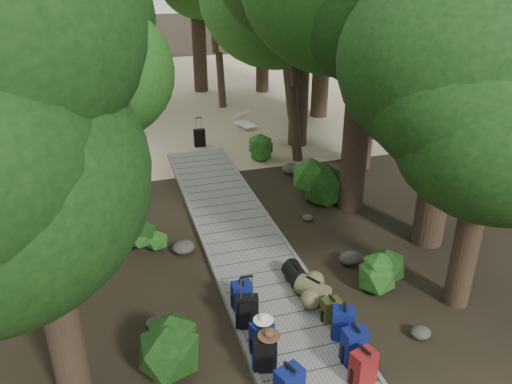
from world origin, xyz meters
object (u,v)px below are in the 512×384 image
object	(u,v)px
backpack_right_d	(331,309)
lone_suitcase_on_sand	(200,138)
suitcase_on_boardwalk	(247,312)
backpack_left_b	(265,351)
backpack_right_b	(354,344)
sun_lounger	(245,122)
backpack_right_c	(343,322)
duffel_right_khaki	(313,290)
backpack_right_a	(363,366)
duffel_right_black	(296,275)
kayak	(96,128)
backpack_left_c	(262,336)
backpack_left_d	(242,294)

from	to	relation	value
backpack_right_d	lone_suitcase_on_sand	distance (m)	10.67
suitcase_on_boardwalk	lone_suitcase_on_sand	xyz separation A→B (m)	(1.10, 10.37, -0.10)
backpack_left_b	backpack_right_b	size ratio (longest dim) A/B	0.98
backpack_right_b	sun_lounger	xyz separation A→B (m)	(1.84, 13.40, -0.19)
backpack_right_b	backpack_right_c	size ratio (longest dim) A/B	1.06
duffel_right_khaki	suitcase_on_boardwalk	world-z (taller)	suitcase_on_boardwalk
backpack_right_c	lone_suitcase_on_sand	world-z (taller)	backpack_right_c
backpack_right_a	lone_suitcase_on_sand	bearing A→B (deg)	76.52
duffel_right_khaki	duffel_right_black	world-z (taller)	duffel_right_khaki
backpack_left_b	suitcase_on_boardwalk	bearing A→B (deg)	103.66
backpack_right_c	suitcase_on_boardwalk	xyz separation A→B (m)	(-1.57, 0.78, -0.01)
backpack_right_d	sun_lounger	size ratio (longest dim) A/B	0.31
backpack_right_c	kayak	xyz separation A→B (m)	(-4.17, 13.93, -0.26)
suitcase_on_boardwalk	sun_lounger	size ratio (longest dim) A/B	0.40
backpack_right_b	suitcase_on_boardwalk	xyz separation A→B (m)	(-1.49, 1.38, -0.03)
duffel_right_khaki	suitcase_on_boardwalk	bearing A→B (deg)	166.68
backpack_right_a	backpack_right_d	bearing A→B (deg)	69.09
duffel_right_black	sun_lounger	xyz separation A→B (m)	(1.97, 10.99, -0.03)
suitcase_on_boardwalk	backpack_left_b	bearing A→B (deg)	-76.50
backpack_right_c	backpack_left_b	bearing A→B (deg)	-143.58
backpack_right_b	backpack_left_c	bearing A→B (deg)	153.95
backpack_left_b	backpack_right_a	size ratio (longest dim) A/B	1.02
backpack_left_d	sun_lounger	xyz separation A→B (m)	(3.27, 11.43, -0.13)
backpack_left_b	backpack_left_d	xyz separation A→B (m)	(0.07, 1.70, -0.06)
sun_lounger	duffel_right_black	bearing A→B (deg)	-115.71
backpack_left_b	backpack_right_d	xyz separation A→B (m)	(1.57, 0.81, -0.09)
backpack_right_c	backpack_right_d	size ratio (longest dim) A/B	1.31
backpack_left_c	suitcase_on_boardwalk	size ratio (longest dim) A/B	1.05
backpack_left_b	duffel_right_khaki	world-z (taller)	backpack_left_b
backpack_right_d	lone_suitcase_on_sand	bearing A→B (deg)	89.55
duffel_right_black	lone_suitcase_on_sand	distance (m)	9.34
backpack_left_b	sun_lounger	xyz separation A→B (m)	(3.34, 13.13, -0.19)
backpack_right_d	kayak	distance (m)	14.07
duffel_right_black	backpack_right_d	bearing A→B (deg)	-86.27
kayak	sun_lounger	bearing A→B (deg)	-27.23
duffel_right_khaki	sun_lounger	world-z (taller)	sun_lounger
backpack_right_b	backpack_right_d	distance (m)	1.09
backpack_right_d	backpack_left_b	bearing A→B (deg)	-155.51
lone_suitcase_on_sand	kayak	size ratio (longest dim) A/B	0.19
backpack_left_c	backpack_right_b	bearing A→B (deg)	-38.37
backpack_right_b	duffel_right_black	xyz separation A→B (m)	(-0.12, 2.41, -0.16)
backpack_right_a	backpack_right_d	xyz separation A→B (m)	(0.17, 1.57, -0.09)
kayak	backpack_right_b	bearing A→B (deg)	-90.77
backpack_right_d	suitcase_on_boardwalk	world-z (taller)	suitcase_on_boardwalk
backpack_left_b	backpack_right_a	bearing A→B (deg)	-14.34
backpack_right_a	backpack_left_d	bearing A→B (deg)	103.64
backpack_right_a	sun_lounger	size ratio (longest dim) A/B	0.42
backpack_right_c	lone_suitcase_on_sand	xyz separation A→B (m)	(-0.47, 11.15, -0.12)
backpack_left_d	duffel_right_khaki	distance (m)	1.44
backpack_left_d	backpack_right_d	world-z (taller)	backpack_left_d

